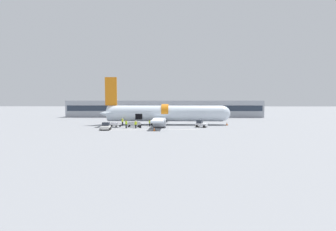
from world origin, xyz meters
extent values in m
plane|color=gray|center=(0.00, 0.00, 0.00)|extent=(500.00, 500.00, 0.00)
cube|color=silver|center=(-0.08, -4.78, 0.00)|extent=(18.62, 1.69, 0.01)
cube|color=#9EA3AD|center=(0.00, 37.97, 3.12)|extent=(73.75, 11.86, 6.23)
cube|color=#232D3D|center=(0.00, 31.98, 3.43)|extent=(72.27, 0.16, 1.99)
cylinder|color=silver|center=(1.61, 6.13, 2.83)|extent=(29.05, 4.02, 4.02)
sphere|color=silver|center=(16.13, 6.13, 2.83)|extent=(3.82, 3.82, 3.82)
cone|color=silver|center=(-12.92, 6.13, 2.83)|extent=(4.62, 3.70, 3.70)
cylinder|color=orange|center=(1.61, 6.09, 3.19)|extent=(1.74, 4.03, 4.03)
cube|color=orange|center=(-12.17, 6.13, 8.43)|extent=(3.01, 0.28, 7.19)
cube|color=silver|center=(-12.28, 2.69, 3.23)|extent=(1.06, 6.87, 0.20)
cube|color=silver|center=(-12.28, 9.57, 3.23)|extent=(1.06, 6.87, 0.20)
cube|color=silver|center=(0.44, -0.61, 1.73)|extent=(2.53, 12.28, 0.40)
cube|color=silver|center=(0.44, 12.87, 1.73)|extent=(2.53, 12.28, 0.40)
cylinder|color=#B2B7BF|center=(0.64, -1.04, 1.09)|extent=(2.86, 2.12, 2.12)
cylinder|color=#B2B7BF|center=(0.64, 13.29, 1.09)|extent=(2.86, 2.12, 2.12)
cube|color=black|center=(-4.79, 4.14, 2.13)|extent=(1.70, 0.12, 1.40)
cylinder|color=#56565B|center=(10.61, 6.13, 1.16)|extent=(0.22, 0.22, 1.33)
sphere|color=black|center=(10.61, 6.13, 0.50)|extent=(0.99, 0.99, 0.99)
cylinder|color=#56565B|center=(-1.30, 3.42, 1.16)|extent=(0.22, 0.22, 1.33)
sphere|color=black|center=(-1.30, 3.42, 0.50)|extent=(0.99, 0.99, 0.99)
cylinder|color=#56565B|center=(-1.30, 8.84, 1.16)|extent=(0.22, 0.22, 1.33)
sphere|color=black|center=(-1.30, 8.84, 0.50)|extent=(0.99, 0.99, 0.99)
cube|color=silver|center=(10.12, 0.20, 0.57)|extent=(2.88, 2.33, 0.65)
cube|color=#232833|center=(9.72, 0.42, 1.26)|extent=(1.53, 1.48, 0.73)
cube|color=black|center=(8.93, 0.84, 0.43)|extent=(0.63, 1.04, 0.33)
sphere|color=black|center=(9.62, 1.14, 0.28)|extent=(0.56, 0.56, 0.56)
sphere|color=black|center=(9.06, 0.10, 0.28)|extent=(0.56, 0.56, 0.56)
sphere|color=black|center=(11.18, 0.30, 0.28)|extent=(0.56, 0.56, 0.56)
sphere|color=black|center=(10.62, -0.74, 0.28)|extent=(0.56, 0.56, 0.56)
cube|color=silver|center=(-10.09, -5.52, 0.54)|extent=(1.84, 2.42, 0.61)
cube|color=#232833|center=(-10.13, -5.13, 1.19)|extent=(1.48, 1.15, 0.69)
cube|color=black|center=(-10.20, -4.34, 0.42)|extent=(1.47, 0.26, 0.30)
sphere|color=black|center=(-9.39, -4.68, 0.28)|extent=(0.56, 0.56, 0.56)
sphere|color=black|center=(-10.93, -4.83, 0.28)|extent=(0.56, 0.56, 0.56)
sphere|color=black|center=(-9.25, -6.22, 0.28)|extent=(0.56, 0.56, 0.56)
sphere|color=black|center=(-10.79, -6.37, 0.28)|extent=(0.56, 0.56, 0.56)
cube|color=#B7BABF|center=(-5.35, 0.43, 0.54)|extent=(3.16, 1.72, 0.05)
cube|color=#B7BABF|center=(-3.85, 0.53, 0.82)|extent=(0.16, 1.52, 0.52)
cube|color=#B7BABF|center=(-5.30, -0.30, 0.82)|extent=(3.00, 0.26, 0.52)
cube|color=#B7BABF|center=(-5.40, 1.16, 0.82)|extent=(3.00, 0.26, 0.52)
cube|color=#333338|center=(-3.37, 0.56, 0.31)|extent=(0.90, 0.14, 0.06)
sphere|color=black|center=(-4.23, -0.26, 0.20)|extent=(0.40, 0.40, 0.40)
sphere|color=black|center=(-4.33, 1.26, 0.20)|extent=(0.40, 0.40, 0.40)
sphere|color=black|center=(-6.37, -0.40, 0.20)|extent=(0.40, 0.40, 0.40)
sphere|color=black|center=(-6.47, 1.12, 0.20)|extent=(0.40, 0.40, 0.40)
cube|color=olive|center=(-4.80, 0.75, 0.79)|extent=(0.47, 0.28, 0.45)
cube|color=#4C1E1E|center=(-5.17, 0.17, 0.76)|extent=(0.44, 0.18, 0.40)
cube|color=#2D2D33|center=(-6.08, 0.58, 0.80)|extent=(0.56, 0.31, 0.47)
cube|color=#2D2D33|center=(-5.62, 0.65, 0.78)|extent=(0.53, 0.33, 0.43)
cube|color=silver|center=(-9.88, 0.04, 0.56)|extent=(3.54, 2.53, 0.05)
cube|color=silver|center=(-8.39, -0.48, 0.80)|extent=(0.57, 1.48, 0.42)
cube|color=silver|center=(-10.12, -0.66, 0.80)|extent=(2.99, 1.10, 0.42)
cube|color=silver|center=(-9.63, 0.74, 0.80)|extent=(2.99, 1.10, 0.42)
cube|color=#333338|center=(-7.94, -0.64, 0.32)|extent=(0.88, 0.37, 0.06)
sphere|color=black|center=(-9.08, -1.07, 0.20)|extent=(0.40, 0.40, 0.40)
sphere|color=black|center=(-8.56, 0.40, 0.20)|extent=(0.40, 0.40, 0.40)
sphere|color=black|center=(-11.19, -0.32, 0.20)|extent=(0.40, 0.40, 0.40)
sphere|color=black|center=(-10.68, 1.14, 0.20)|extent=(0.40, 0.40, 0.40)
cube|color=#14472D|center=(-10.91, 0.18, 0.77)|extent=(0.38, 0.33, 0.36)
cube|color=#721951|center=(-9.02, 0.07, 0.74)|extent=(0.46, 0.32, 0.30)
cylinder|color=black|center=(-1.80, 1.61, 0.37)|extent=(0.38, 0.38, 0.74)
cylinder|color=#CCE523|center=(-1.80, 1.61, 1.04)|extent=(0.49, 0.49, 0.59)
sphere|color=brown|center=(-1.80, 1.61, 1.43)|extent=(0.21, 0.21, 0.21)
cylinder|color=#CCE523|center=(-1.66, 1.76, 0.97)|extent=(0.16, 0.16, 0.54)
cylinder|color=#CCE523|center=(-1.95, 1.46, 0.97)|extent=(0.16, 0.16, 0.54)
cylinder|color=black|center=(-8.65, 3.32, 0.45)|extent=(0.46, 0.46, 0.90)
cylinder|color=#CCE523|center=(-8.65, 3.32, 1.25)|extent=(0.59, 0.59, 0.71)
sphere|color=tan|center=(-8.65, 3.32, 1.73)|extent=(0.25, 0.25, 0.25)
cylinder|color=#CCE523|center=(-8.49, 3.12, 1.17)|extent=(0.19, 0.19, 0.65)
cylinder|color=#CCE523|center=(-8.81, 3.51, 1.17)|extent=(0.19, 0.19, 0.65)
cylinder|color=black|center=(-4.43, -2.39, 0.41)|extent=(0.43, 0.43, 0.83)
cylinder|color=#CCE523|center=(-4.43, -2.39, 1.15)|extent=(0.55, 0.55, 0.65)
sphere|color=beige|center=(-4.43, -2.39, 1.59)|extent=(0.23, 0.23, 0.23)
cylinder|color=#CCE523|center=(-4.26, -2.24, 1.08)|extent=(0.17, 0.17, 0.60)
cylinder|color=#CCE523|center=(-4.61, -2.54, 1.08)|extent=(0.17, 0.17, 0.60)
cylinder|color=black|center=(-6.56, -2.22, 0.44)|extent=(0.35, 0.35, 0.88)
cylinder|color=#B7E019|center=(-6.56, -2.22, 1.22)|extent=(0.45, 0.45, 0.69)
sphere|color=#9E7556|center=(-6.56, -2.22, 1.69)|extent=(0.24, 0.24, 0.24)
cylinder|color=#B7E019|center=(-6.58, -1.98, 1.15)|extent=(0.14, 0.14, 0.64)
cylinder|color=#B7E019|center=(-6.53, -2.46, 1.15)|extent=(0.14, 0.14, 0.64)
cube|color=black|center=(-3.61, -1.57, 0.31)|extent=(0.54, 0.37, 0.62)
cube|color=black|center=(-3.61, -1.57, 0.68)|extent=(0.31, 0.15, 0.12)
cube|color=black|center=(16.88, 4.47, 0.01)|extent=(0.64, 0.64, 0.03)
cone|color=orange|center=(16.88, 4.47, 0.39)|extent=(0.47, 0.47, 0.78)
cylinder|color=white|center=(16.88, 4.47, 0.43)|extent=(0.27, 0.27, 0.09)
cube|color=black|center=(0.00, -6.78, 0.01)|extent=(0.60, 0.60, 0.03)
cone|color=orange|center=(0.00, -6.78, 0.38)|extent=(0.44, 0.44, 0.75)
cylinder|color=white|center=(0.00, -6.78, 0.41)|extent=(0.26, 0.26, 0.09)
camera|label=1|loc=(3.93, -50.73, 5.70)|focal=24.00mm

